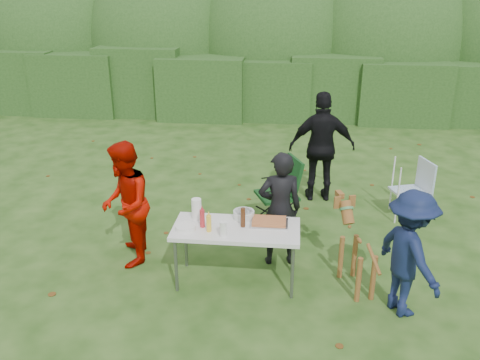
# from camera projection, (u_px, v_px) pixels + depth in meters

# --- Properties ---
(ground) EXTENTS (80.00, 80.00, 0.00)m
(ground) POSITION_uv_depth(u_px,v_px,m) (229.00, 286.00, 6.16)
(ground) COLOR #1E4211
(hedge_row) EXTENTS (22.00, 1.40, 1.70)m
(hedge_row) POSITION_uv_depth(u_px,v_px,m) (268.00, 86.00, 13.23)
(hedge_row) COLOR #23471C
(hedge_row) RESTS_ON ground
(shrub_backdrop) EXTENTS (20.00, 2.60, 3.20)m
(shrub_backdrop) POSITION_uv_depth(u_px,v_px,m) (272.00, 48.00, 14.42)
(shrub_backdrop) COLOR #3D6628
(shrub_backdrop) RESTS_ON ground
(folding_table) EXTENTS (1.50, 0.70, 0.74)m
(folding_table) POSITION_uv_depth(u_px,v_px,m) (236.00, 231.00, 6.01)
(folding_table) COLOR silver
(folding_table) RESTS_ON ground
(person_cook) EXTENTS (0.61, 0.46, 1.52)m
(person_cook) POSITION_uv_depth(u_px,v_px,m) (280.00, 209.00, 6.41)
(person_cook) COLOR black
(person_cook) RESTS_ON ground
(person_red_jacket) EXTENTS (0.79, 0.92, 1.63)m
(person_red_jacket) POSITION_uv_depth(u_px,v_px,m) (125.00, 204.00, 6.42)
(person_red_jacket) COLOR #A70B00
(person_red_jacket) RESTS_ON ground
(person_black_puffy) EXTENTS (1.10, 0.53, 1.82)m
(person_black_puffy) POSITION_uv_depth(u_px,v_px,m) (322.00, 147.00, 8.26)
(person_black_puffy) COLOR black
(person_black_puffy) RESTS_ON ground
(child) EXTENTS (0.90, 1.08, 1.45)m
(child) POSITION_uv_depth(u_px,v_px,m) (409.00, 254.00, 5.45)
(child) COLOR #111B3F
(child) RESTS_ON ground
(dog) EXTENTS (0.71, 1.11, 0.98)m
(dog) POSITION_uv_depth(u_px,v_px,m) (358.00, 252.00, 5.96)
(dog) COLOR brown
(dog) RESTS_ON ground
(camping_chair) EXTENTS (0.84, 0.84, 1.02)m
(camping_chair) POSITION_uv_depth(u_px,v_px,m) (277.00, 191.00, 7.58)
(camping_chair) COLOR #113B16
(camping_chair) RESTS_ON ground
(lawn_chair) EXTENTS (0.68, 0.68, 0.92)m
(lawn_chair) POSITION_uv_depth(u_px,v_px,m) (410.00, 189.00, 7.79)
(lawn_chair) COLOR #4D82B0
(lawn_chair) RESTS_ON ground
(food_tray) EXTENTS (0.45, 0.30, 0.02)m
(food_tray) POSITION_uv_depth(u_px,v_px,m) (269.00, 223.00, 6.08)
(food_tray) COLOR #B7B7BA
(food_tray) RESTS_ON folding_table
(focaccia_bread) EXTENTS (0.40, 0.26, 0.04)m
(focaccia_bread) POSITION_uv_depth(u_px,v_px,m) (269.00, 221.00, 6.07)
(focaccia_bread) COLOR #B96939
(focaccia_bread) RESTS_ON food_tray
(mustard_bottle) EXTENTS (0.06, 0.06, 0.20)m
(mustard_bottle) POSITION_uv_depth(u_px,v_px,m) (209.00, 223.00, 5.87)
(mustard_bottle) COLOR yellow
(mustard_bottle) RESTS_ON folding_table
(ketchup_bottle) EXTENTS (0.06, 0.06, 0.22)m
(ketchup_bottle) POSITION_uv_depth(u_px,v_px,m) (202.00, 218.00, 5.97)
(ketchup_bottle) COLOR #B8262E
(ketchup_bottle) RESTS_ON folding_table
(beer_bottle) EXTENTS (0.06, 0.06, 0.24)m
(beer_bottle) POSITION_uv_depth(u_px,v_px,m) (243.00, 217.00, 5.97)
(beer_bottle) COLOR #47230F
(beer_bottle) RESTS_ON folding_table
(paper_towel_roll) EXTENTS (0.12, 0.12, 0.26)m
(paper_towel_roll) POSITION_uv_depth(u_px,v_px,m) (197.00, 209.00, 6.17)
(paper_towel_roll) COLOR white
(paper_towel_roll) RESTS_ON folding_table
(cup_stack) EXTENTS (0.08, 0.08, 0.18)m
(cup_stack) POSITION_uv_depth(u_px,v_px,m) (223.00, 229.00, 5.76)
(cup_stack) COLOR white
(cup_stack) RESTS_ON folding_table
(pasta_bowl) EXTENTS (0.26, 0.26, 0.10)m
(pasta_bowl) POSITION_uv_depth(u_px,v_px,m) (244.00, 215.00, 6.20)
(pasta_bowl) COLOR silver
(pasta_bowl) RESTS_ON folding_table
(plate_stack) EXTENTS (0.24, 0.24, 0.05)m
(plate_stack) POSITION_uv_depth(u_px,v_px,m) (185.00, 227.00, 5.94)
(plate_stack) COLOR white
(plate_stack) RESTS_ON folding_table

